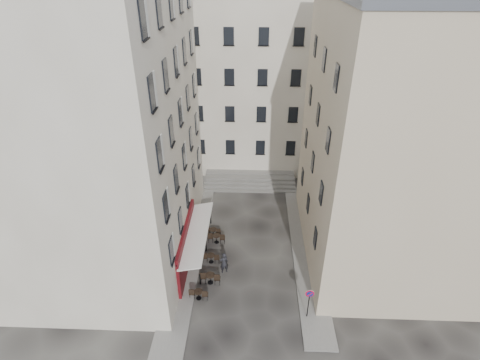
{
  "coord_description": "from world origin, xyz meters",
  "views": [
    {
      "loc": [
        0.27,
        -19.76,
        19.79
      ],
      "look_at": [
        -0.65,
        4.0,
        5.62
      ],
      "focal_mm": 28.0,
      "sensor_mm": 36.0,
      "label": 1
    }
  ],
  "objects_px": {
    "bistro_table_a": "(199,294)",
    "bistro_table_b": "(210,278)",
    "pedestrian": "(224,263)",
    "no_parking_sign": "(309,299)"
  },
  "relations": [
    {
      "from": "bistro_table_a",
      "to": "pedestrian",
      "type": "bearing_deg",
      "value": 59.18
    },
    {
      "from": "no_parking_sign",
      "to": "pedestrian",
      "type": "relative_size",
      "value": 1.37
    },
    {
      "from": "no_parking_sign",
      "to": "bistro_table_a",
      "type": "distance_m",
      "value": 7.31
    },
    {
      "from": "bistro_table_a",
      "to": "bistro_table_b",
      "type": "relative_size",
      "value": 0.89
    },
    {
      "from": "bistro_table_b",
      "to": "pedestrian",
      "type": "distance_m",
      "value": 1.47
    },
    {
      "from": "bistro_table_b",
      "to": "pedestrian",
      "type": "xyz_separation_m",
      "value": [
        0.89,
        1.11,
        0.37
      ]
    },
    {
      "from": "no_parking_sign",
      "to": "pedestrian",
      "type": "xyz_separation_m",
      "value": [
        -5.57,
        3.83,
        -0.83
      ]
    },
    {
      "from": "no_parking_sign",
      "to": "pedestrian",
      "type": "bearing_deg",
      "value": 143.58
    },
    {
      "from": "bistro_table_a",
      "to": "bistro_table_b",
      "type": "distance_m",
      "value": 1.57
    },
    {
      "from": "bistro_table_a",
      "to": "bistro_table_b",
      "type": "xyz_separation_m",
      "value": [
        0.63,
        1.44,
        0.06
      ]
    }
  ]
}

